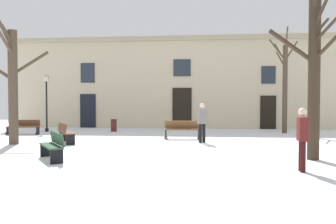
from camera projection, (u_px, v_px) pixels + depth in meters
ground_plane at (163, 149)px, 12.92m from camera, size 37.33×37.33×0.00m
building_facade at (180, 81)px, 23.09m from camera, size 23.33×0.60×6.38m
tree_center at (12, 80)px, 14.44m from camera, size 2.65×2.50×5.59m
tree_right_of_center at (314, 63)px, 10.53m from camera, size 2.33×2.74×6.23m
tree_near_facade at (285, 84)px, 19.52m from camera, size 1.96×2.07×6.00m
streetlamp at (46, 97)px, 20.44m from camera, size 0.30×0.30×3.50m
litter_bin at (114, 125)px, 20.60m from camera, size 0.39×0.39×0.75m
bench_near_center_tree at (65, 132)px, 14.89m from camera, size 1.35×1.74×0.88m
bench_facing_shops at (23, 127)px, 18.62m from camera, size 1.81×0.70×0.83m
bench_far_corner at (53, 145)px, 10.61m from camera, size 1.36×1.61×0.88m
bench_back_to_back_right at (182, 129)px, 16.49m from camera, size 1.80×0.64×0.91m
person_strolling at (302, 136)px, 8.81m from camera, size 0.24×0.39×1.69m
person_near_bench at (202, 121)px, 14.92m from camera, size 0.44×0.38×1.78m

